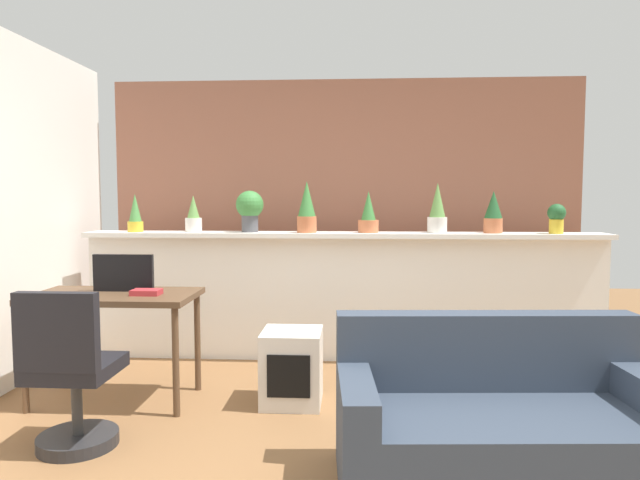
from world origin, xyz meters
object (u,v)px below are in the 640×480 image
Objects in this scene: potted_plant_5 at (437,210)px; desk at (114,305)px; potted_plant_3 at (307,208)px; potted_plant_4 at (368,215)px; side_cube_shelf at (292,367)px; potted_plant_0 at (135,215)px; potted_plant_1 at (193,216)px; book_on_desk at (146,292)px; potted_plant_7 at (556,217)px; office_chair at (71,382)px; potted_plant_6 at (493,212)px; tv_monitor at (123,273)px; couch at (499,429)px; potted_plant_2 at (250,208)px.

desk is at bearing -155.39° from potted_plant_5.
potted_plant_3 is 1.73m from desk.
potted_plant_3 is 1.24× the size of potted_plant_4.
desk is 1.28m from side_cube_shelf.
potted_plant_0 is 0.50m from potted_plant_1.
potted_plant_5 reaches higher than book_on_desk.
potted_plant_7 is 3.77m from office_chair.
potted_plant_6 is 0.50m from potted_plant_7.
potted_plant_0 reaches higher than desk.
desk is 2.62× the size of tv_monitor.
potted_plant_3 reaches higher than side_cube_shelf.
potted_plant_1 reaches higher than couch.
potted_plant_4 reaches higher than potted_plant_0.
potted_plant_6 is at bearing 0.12° from potted_plant_4.
potted_plant_5 is 3.04m from office_chair.
desk reaches higher than side_cube_shelf.
potted_plant_3 is 1.09m from potted_plant_5.
book_on_desk is 0.12× the size of couch.
potted_plant_3 reaches higher than potted_plant_1.
potted_plant_2 is at bearing 178.75° from potted_plant_7.
potted_plant_2 is at bearing 66.36° from book_on_desk.
office_chair is at bearing -145.89° from potted_plant_6.
potted_plant_0 reaches higher than tv_monitor.
potted_plant_7 is 0.22× the size of desk.
couch is (-0.95, -2.03, -0.95)m from potted_plant_7.
potted_plant_1 is 1.24m from desk.
potted_plant_0 is 3.44m from couch.
couch is at bearing -115.07° from potted_plant_7.
office_chair is (-3.21, -1.79, -0.85)m from potted_plant_7.
potted_plant_3 is at bearing 179.74° from potted_plant_7.
potted_plant_4 reaches higher than book_on_desk.
potted_plant_5 reaches higher than office_chair.
potted_plant_0 is 0.30× the size of desk.
potted_plant_0 is 0.93× the size of potted_plant_6.
office_chair reaches higher than book_on_desk.
potted_plant_3 is at bearing -176.40° from potted_plant_4.
office_chair is at bearing 173.97° from couch.
tv_monitor is 1.34m from side_cube_shelf.
potted_plant_3 reaches higher than potted_plant_0.
potted_plant_7 is at bearing -2.49° from potted_plant_5.
potted_plant_1 is 0.75× the size of potted_plant_5.
potted_plant_7 reaches higher than book_on_desk.
potted_plant_3 reaches higher than potted_plant_4.
potted_plant_2 reaches higher than potted_plant_6.
potted_plant_2 is 0.84× the size of tv_monitor.
potted_plant_4 is at bearing -0.34° from potted_plant_1.
desk is (-3.29, -1.02, -0.57)m from potted_plant_7.
potted_plant_7 is (1.54, -0.04, -0.01)m from potted_plant_4.
potted_plant_2 is 1.59m from potted_plant_5.
potted_plant_4 is 0.38× the size of office_chair.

